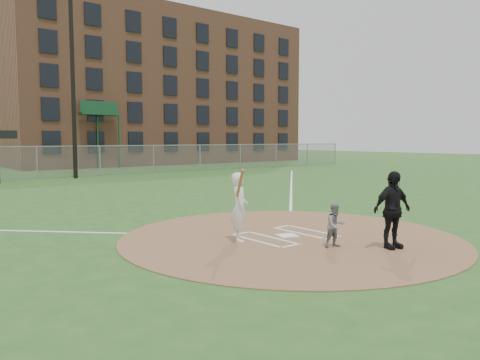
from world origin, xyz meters
TOP-DOWN VIEW (x-y plane):
  - ground at (0.00, 0.00)m, footprint 140.00×140.00m
  - dirt_circle at (0.00, 0.00)m, footprint 8.40×8.40m
  - home_plate at (-0.05, 0.05)m, footprint 0.60×0.60m
  - foul_line_first at (9.00, 9.00)m, footprint 17.04×17.04m
  - catcher at (-0.02, -1.45)m, footprint 0.55×0.47m
  - umpire at (0.88, -2.30)m, footprint 1.08×0.62m
  - batters_boxes at (0.00, 0.15)m, footprint 2.08×1.88m
  - batter_at_plate at (-1.29, 0.41)m, footprint 0.79×1.04m
  - outfield_fence at (0.00, 22.00)m, footprint 56.08×0.08m
  - brick_warehouse at (16.00, 37.96)m, footprint 30.00×17.17m
  - light_pole at (2.00, 21.00)m, footprint 1.20×0.30m

SIDE VIEW (x-z plane):
  - ground at x=0.00m, z-range 0.00..0.00m
  - foul_line_first at x=9.00m, z-range 0.00..0.01m
  - dirt_circle at x=0.00m, z-range 0.00..0.02m
  - batters_boxes at x=0.00m, z-range 0.02..0.03m
  - home_plate at x=-0.05m, z-range 0.02..0.05m
  - catcher at x=-0.02m, z-range 0.02..1.01m
  - batter_at_plate at x=-1.29m, z-range -0.04..1.73m
  - umpire at x=0.88m, z-range 0.02..1.75m
  - outfield_fence at x=0.00m, z-range 0.00..2.03m
  - light_pole at x=2.00m, z-range 0.50..12.72m
  - brick_warehouse at x=16.00m, z-range 0.00..15.00m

